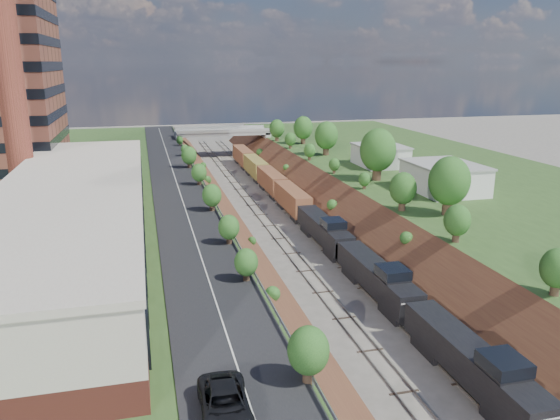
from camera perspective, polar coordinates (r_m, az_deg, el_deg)
The scene contains 17 objects.
platform_left at distance 84.10m, azimuth -22.27°, elevation -0.78°, with size 44.00×180.00×5.00m, color #314F20.
platform_right at distance 98.88m, azimuth 18.95°, elevation 1.81°, with size 44.00×180.00×5.00m, color #314F20.
embankment_left at distance 84.38m, azimuth -7.18°, elevation -1.45°, with size 7.07×180.00×7.07m, color brown.
embankment_right at distance 89.57m, azimuth 6.91°, elevation -0.46°, with size 7.07×180.00×7.07m, color brown.
rail_left_track at distance 85.71m, azimuth -1.61°, elevation -1.01°, with size 1.58×180.00×0.18m, color gray.
rail_right_track at distance 86.94m, azimuth 1.74°, elevation -0.77°, with size 1.58×180.00×0.18m, color gray.
road at distance 82.69m, azimuth -10.39°, elevation 1.69°, with size 8.00×180.00×0.10m, color black.
guardrail at distance 82.74m, azimuth -7.57°, elevation 2.18°, with size 0.10×171.00×0.70m.
commercial_building at distance 60.83m, azimuth -20.82°, elevation -0.59°, with size 14.30×62.30×7.00m.
smokestack at distance 77.89m, azimuth -26.61°, elevation 14.39°, with size 3.20×3.20×40.00m, color brown.
overpass at distance 145.06m, azimuth -6.04°, elevation 7.57°, with size 24.50×8.30×7.40m.
white_building_near at distance 86.35m, azimuth 16.76°, elevation 3.19°, with size 9.00×12.00×4.00m, color silver.
white_building_far at distance 105.29m, azimuth 10.43°, elevation 5.55°, with size 8.00×10.00×3.60m, color silver.
tree_right_large at distance 72.53m, azimuth 17.28°, elevation 2.87°, with size 5.25×5.25×7.61m.
tree_left_crest at distance 44.62m, azimuth -1.93°, elevation -7.18°, with size 2.45×2.45×3.55m.
freight_train at distance 87.46m, azimuth 1.53°, elevation 0.88°, with size 2.73×110.73×4.55m.
suv at distance 31.85m, azimuth -5.78°, elevation -19.55°, with size 2.72×5.90×1.64m, color black.
Camera 1 is at (-20.49, -20.33, 24.04)m, focal length 35.00 mm.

